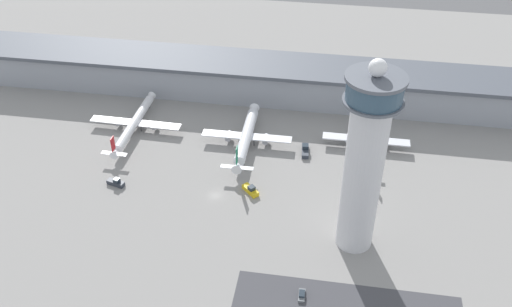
{
  "coord_description": "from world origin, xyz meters",
  "views": [
    {
      "loc": [
        37.47,
        -145.48,
        129.4
      ],
      "look_at": [
        11.94,
        14.75,
        8.74
      ],
      "focal_mm": 40.0,
      "sensor_mm": 36.0,
      "label": 1
    }
  ],
  "objects_px": {
    "airplane_gate_bravo": "(246,136)",
    "service_truck_fuel": "(251,190)",
    "airplane_gate_alpha": "(134,123)",
    "control_tower": "(365,159)",
    "service_truck_catering": "(305,150)",
    "service_truck_baggage": "(116,183)",
    "airplane_gate_charlie": "(366,139)",
    "car_green_van": "(302,295)"
  },
  "relations": [
    {
      "from": "service_truck_fuel",
      "to": "airplane_gate_alpha",
      "type": "bearing_deg",
      "value": 149.77
    },
    {
      "from": "service_truck_catering",
      "to": "car_green_van",
      "type": "bearing_deg",
      "value": -85.7
    },
    {
      "from": "airplane_gate_alpha",
      "to": "service_truck_fuel",
      "type": "distance_m",
      "value": 60.33
    },
    {
      "from": "control_tower",
      "to": "service_truck_fuel",
      "type": "relative_size",
      "value": 9.55
    },
    {
      "from": "airplane_gate_alpha",
      "to": "airplane_gate_charlie",
      "type": "xyz_separation_m",
      "value": [
        91.35,
        2.68,
        0.29
      ]
    },
    {
      "from": "airplane_gate_alpha",
      "to": "service_truck_fuel",
      "type": "xyz_separation_m",
      "value": [
        52.08,
        -30.35,
        -2.56
      ]
    },
    {
      "from": "control_tower",
      "to": "service_truck_fuel",
      "type": "bearing_deg",
      "value": 153.16
    },
    {
      "from": "service_truck_catering",
      "to": "service_truck_fuel",
      "type": "xyz_separation_m",
      "value": [
        -16.68,
        -26.33,
        0.0
      ]
    },
    {
      "from": "airplane_gate_bravo",
      "to": "service_truck_baggage",
      "type": "height_order",
      "value": "airplane_gate_bravo"
    },
    {
      "from": "service_truck_catering",
      "to": "airplane_gate_bravo",
      "type": "bearing_deg",
      "value": 177.18
    },
    {
      "from": "airplane_gate_bravo",
      "to": "service_truck_catering",
      "type": "distance_m",
      "value": 23.15
    },
    {
      "from": "airplane_gate_bravo",
      "to": "service_truck_baggage",
      "type": "bearing_deg",
      "value": -143.29
    },
    {
      "from": "control_tower",
      "to": "airplane_gate_alpha",
      "type": "distance_m",
      "value": 104.47
    },
    {
      "from": "airplane_gate_bravo",
      "to": "service_truck_catering",
      "type": "height_order",
      "value": "airplane_gate_bravo"
    },
    {
      "from": "control_tower",
      "to": "airplane_gate_bravo",
      "type": "bearing_deg",
      "value": 132.71
    },
    {
      "from": "airplane_gate_alpha",
      "to": "service_truck_fuel",
      "type": "relative_size",
      "value": 6.62
    },
    {
      "from": "airplane_gate_charlie",
      "to": "car_green_van",
      "type": "bearing_deg",
      "value": -102.96
    },
    {
      "from": "service_truck_fuel",
      "to": "service_truck_catering",
      "type": "bearing_deg",
      "value": 57.65
    },
    {
      "from": "airplane_gate_bravo",
      "to": "service_truck_fuel",
      "type": "distance_m",
      "value": 28.33
    },
    {
      "from": "airplane_gate_alpha",
      "to": "service_truck_baggage",
      "type": "xyz_separation_m",
      "value": [
        4.35,
        -33.83,
        -2.6
      ]
    },
    {
      "from": "control_tower",
      "to": "service_truck_baggage",
      "type": "bearing_deg",
      "value": 170.05
    },
    {
      "from": "airplane_gate_bravo",
      "to": "car_green_van",
      "type": "bearing_deg",
      "value": -68.15
    },
    {
      "from": "service_truck_fuel",
      "to": "service_truck_baggage",
      "type": "bearing_deg",
      "value": -175.83
    },
    {
      "from": "airplane_gate_alpha",
      "to": "airplane_gate_charlie",
      "type": "distance_m",
      "value": 91.39
    },
    {
      "from": "airplane_gate_bravo",
      "to": "service_truck_fuel",
      "type": "height_order",
      "value": "airplane_gate_bravo"
    },
    {
      "from": "airplane_gate_alpha",
      "to": "control_tower",
      "type": "bearing_deg",
      "value": -28.87
    },
    {
      "from": "airplane_gate_alpha",
      "to": "service_truck_catering",
      "type": "relative_size",
      "value": 5.15
    },
    {
      "from": "airplane_gate_alpha",
      "to": "service_truck_catering",
      "type": "xyz_separation_m",
      "value": [
        68.76,
        -4.01,
        -2.57
      ]
    },
    {
      "from": "airplane_gate_charlie",
      "to": "car_green_van",
      "type": "distance_m",
      "value": 77.7
    },
    {
      "from": "airplane_gate_bravo",
      "to": "car_green_van",
      "type": "distance_m",
      "value": 75.59
    },
    {
      "from": "control_tower",
      "to": "car_green_van",
      "type": "bearing_deg",
      "value": -119.75
    },
    {
      "from": "service_truck_baggage",
      "to": "airplane_gate_charlie",
      "type": "bearing_deg",
      "value": 22.77
    },
    {
      "from": "airplane_gate_bravo",
      "to": "service_truck_baggage",
      "type": "relative_size",
      "value": 6.17
    },
    {
      "from": "service_truck_fuel",
      "to": "car_green_van",
      "type": "xyz_separation_m",
      "value": [
        21.87,
        -42.62,
        -0.51
      ]
    },
    {
      "from": "control_tower",
      "to": "airplane_gate_bravo",
      "type": "relative_size",
      "value": 1.51
    },
    {
      "from": "airplane_gate_alpha",
      "to": "service_truck_catering",
      "type": "bearing_deg",
      "value": -3.34
    },
    {
      "from": "airplane_gate_charlie",
      "to": "service_truck_baggage",
      "type": "xyz_separation_m",
      "value": [
        -87.0,
        -36.51,
        -2.89
      ]
    },
    {
      "from": "service_truck_catering",
      "to": "service_truck_baggage",
      "type": "relative_size",
      "value": 1.26
    },
    {
      "from": "airplane_gate_charlie",
      "to": "service_truck_baggage",
      "type": "relative_size",
      "value": 4.87
    },
    {
      "from": "airplane_gate_alpha",
      "to": "service_truck_fuel",
      "type": "height_order",
      "value": "airplane_gate_alpha"
    },
    {
      "from": "control_tower",
      "to": "service_truck_catering",
      "type": "relative_size",
      "value": 7.43
    },
    {
      "from": "airplane_gate_alpha",
      "to": "car_green_van",
      "type": "height_order",
      "value": "airplane_gate_alpha"
    }
  ]
}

